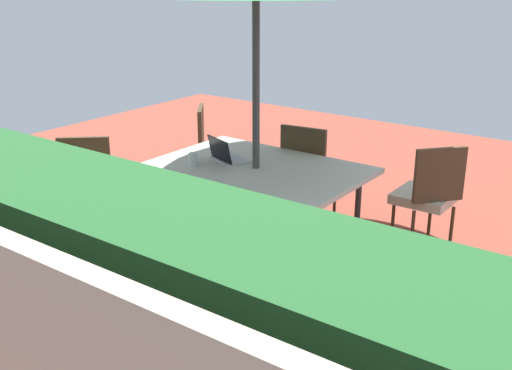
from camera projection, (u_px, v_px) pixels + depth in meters
ground_plane at (256, 252)px, 5.40m from camera, size 10.00×10.00×0.02m
hedge_row at (22, 278)px, 3.48m from camera, size 6.30×0.75×1.39m
dining_table at (256, 173)px, 5.16m from camera, size 1.73×1.23×0.76m
chair_southeast at (216, 148)px, 6.47m from camera, size 0.58×0.58×0.98m
chair_southwest at (428, 192)px, 5.19m from camera, size 0.59×0.58×0.98m
chair_northeast at (84, 191)px, 5.23m from camera, size 0.58×0.59×0.98m
chair_south at (309, 168)px, 5.81m from camera, size 0.48×0.49×0.98m
laptop at (227, 156)px, 5.29m from camera, size 0.38×0.34×0.21m
cup at (193, 159)px, 5.17m from camera, size 0.07×0.07×0.11m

